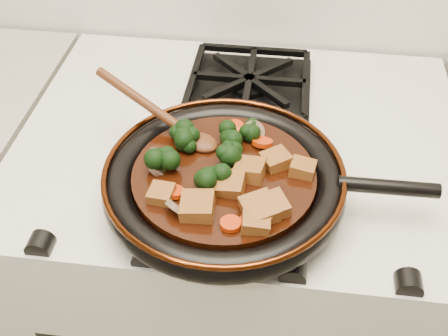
# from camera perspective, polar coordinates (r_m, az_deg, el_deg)

# --- Properties ---
(stove) EXTENTS (0.76, 0.60, 0.90)m
(stove) POSITION_cam_1_polar(r_m,az_deg,el_deg) (1.30, 1.32, -12.22)
(stove) COLOR silver
(stove) RESTS_ON ground
(burner_grate_front) EXTENTS (0.23, 0.23, 0.03)m
(burner_grate_front) POSITION_cam_1_polar(r_m,az_deg,el_deg) (0.85, 0.74, -1.94)
(burner_grate_front) COLOR black
(burner_grate_front) RESTS_ON stove
(burner_grate_back) EXTENTS (0.23, 0.23, 0.03)m
(burner_grate_back) POSITION_cam_1_polar(r_m,az_deg,el_deg) (1.07, 2.57, 8.63)
(burner_grate_back) COLOR black
(burner_grate_back) RESTS_ON stove
(skillet) EXTENTS (0.48, 0.35, 0.05)m
(skillet) POSITION_cam_1_polar(r_m,az_deg,el_deg) (0.82, 0.14, -1.35)
(skillet) COLOR black
(skillet) RESTS_ON burner_grate_front
(braising_sauce) EXTENTS (0.27, 0.27, 0.02)m
(braising_sauce) POSITION_cam_1_polar(r_m,az_deg,el_deg) (0.81, -0.00, -1.08)
(braising_sauce) COLOR black
(braising_sauce) RESTS_ON skillet
(tofu_cube_0) EXTENTS (0.04, 0.04, 0.02)m
(tofu_cube_0) POSITION_cam_1_polar(r_m,az_deg,el_deg) (0.81, 7.98, -0.05)
(tofu_cube_0) COLOR brown
(tofu_cube_0) RESTS_ON braising_sauce
(tofu_cube_1) EXTENTS (0.04, 0.04, 0.02)m
(tofu_cube_1) POSITION_cam_1_polar(r_m,az_deg,el_deg) (0.75, 4.10, -4.31)
(tofu_cube_1) COLOR brown
(tofu_cube_1) RESTS_ON braising_sauce
(tofu_cube_2) EXTENTS (0.05, 0.05, 0.03)m
(tofu_cube_2) POSITION_cam_1_polar(r_m,az_deg,el_deg) (0.82, 5.32, 0.81)
(tofu_cube_2) COLOR brown
(tofu_cube_2) RESTS_ON braising_sauce
(tofu_cube_3) EXTENTS (0.06, 0.06, 0.03)m
(tofu_cube_3) POSITION_cam_1_polar(r_m,az_deg,el_deg) (0.75, 4.79, -3.98)
(tofu_cube_3) COLOR brown
(tofu_cube_3) RESTS_ON braising_sauce
(tofu_cube_4) EXTENTS (0.04, 0.04, 0.02)m
(tofu_cube_4) POSITION_cam_1_polar(r_m,az_deg,el_deg) (0.77, -6.38, -2.69)
(tofu_cube_4) COLOR brown
(tofu_cube_4) RESTS_ON braising_sauce
(tofu_cube_5) EXTENTS (0.05, 0.05, 0.03)m
(tofu_cube_5) POSITION_cam_1_polar(r_m,az_deg,el_deg) (0.80, 2.66, -0.21)
(tofu_cube_5) COLOR brown
(tofu_cube_5) RESTS_ON braising_sauce
(tofu_cube_6) EXTENTS (0.06, 0.06, 0.03)m
(tofu_cube_6) POSITION_cam_1_polar(r_m,az_deg,el_deg) (0.75, 3.59, -4.26)
(tofu_cube_6) COLOR brown
(tofu_cube_6) RESTS_ON braising_sauce
(tofu_cube_7) EXTENTS (0.04, 0.04, 0.03)m
(tofu_cube_7) POSITION_cam_1_polar(r_m,az_deg,el_deg) (0.73, 3.23, -5.45)
(tofu_cube_7) COLOR brown
(tofu_cube_7) RESTS_ON braising_sauce
(tofu_cube_8) EXTENTS (0.04, 0.04, 0.03)m
(tofu_cube_8) POSITION_cam_1_polar(r_m,az_deg,el_deg) (0.78, 0.70, -1.74)
(tofu_cube_8) COLOR brown
(tofu_cube_8) RESTS_ON braising_sauce
(tofu_cube_9) EXTENTS (0.05, 0.05, 0.03)m
(tofu_cube_9) POSITION_cam_1_polar(r_m,az_deg,el_deg) (0.75, -2.71, -3.98)
(tofu_cube_9) COLOR brown
(tofu_cube_9) RESTS_ON braising_sauce
(broccoli_floret_0) EXTENTS (0.08, 0.08, 0.06)m
(broccoli_floret_0) POSITION_cam_1_polar(r_m,az_deg,el_deg) (0.81, -6.27, 0.58)
(broccoli_floret_0) COLOR black
(broccoli_floret_0) RESTS_ON braising_sauce
(broccoli_floret_1) EXTENTS (0.09, 0.09, 0.06)m
(broccoli_floret_1) POSITION_cam_1_polar(r_m,az_deg,el_deg) (0.85, -3.66, 3.09)
(broccoli_floret_1) COLOR black
(broccoli_floret_1) RESTS_ON braising_sauce
(broccoli_floret_2) EXTENTS (0.09, 0.09, 0.07)m
(broccoli_floret_2) POSITION_cam_1_polar(r_m,az_deg,el_deg) (0.81, 0.48, 1.21)
(broccoli_floret_2) COLOR black
(broccoli_floret_2) RESTS_ON braising_sauce
(broccoli_floret_3) EXTENTS (0.08, 0.08, 0.06)m
(broccoli_floret_3) POSITION_cam_1_polar(r_m,az_deg,el_deg) (0.87, 3.01, 3.95)
(broccoli_floret_3) COLOR black
(broccoli_floret_3) RESTS_ON braising_sauce
(broccoli_floret_4) EXTENTS (0.08, 0.07, 0.07)m
(broccoli_floret_4) POSITION_cam_1_polar(r_m,az_deg,el_deg) (0.78, -1.12, -1.15)
(broccoli_floret_4) COLOR black
(broccoli_floret_4) RESTS_ON braising_sauce
(broccoli_floret_5) EXTENTS (0.07, 0.08, 0.06)m
(broccoli_floret_5) POSITION_cam_1_polar(r_m,az_deg,el_deg) (0.85, 0.48, 3.03)
(broccoli_floret_5) COLOR black
(broccoli_floret_5) RESTS_ON braising_sauce
(broccoli_floret_6) EXTENTS (0.08, 0.08, 0.06)m
(broccoli_floret_6) POSITION_cam_1_polar(r_m,az_deg,el_deg) (0.85, -4.33, 2.71)
(broccoli_floret_6) COLOR black
(broccoli_floret_6) RESTS_ON braising_sauce
(carrot_coin_0) EXTENTS (0.03, 0.03, 0.02)m
(carrot_coin_0) POSITION_cam_1_polar(r_m,az_deg,el_deg) (0.88, 1.20, 4.15)
(carrot_coin_0) COLOR #B72A05
(carrot_coin_0) RESTS_ON braising_sauce
(carrot_coin_1) EXTENTS (0.03, 0.03, 0.02)m
(carrot_coin_1) POSITION_cam_1_polar(r_m,az_deg,el_deg) (0.78, -5.15, -2.39)
(carrot_coin_1) COLOR #B72A05
(carrot_coin_1) RESTS_ON braising_sauce
(carrot_coin_2) EXTENTS (0.03, 0.03, 0.01)m
(carrot_coin_2) POSITION_cam_1_polar(r_m,az_deg,el_deg) (0.73, 0.68, -5.67)
(carrot_coin_2) COLOR #B72A05
(carrot_coin_2) RESTS_ON braising_sauce
(carrot_coin_3) EXTENTS (0.03, 0.03, 0.02)m
(carrot_coin_3) POSITION_cam_1_polar(r_m,az_deg,el_deg) (0.86, 0.84, 3.43)
(carrot_coin_3) COLOR #B72A05
(carrot_coin_3) RESTS_ON braising_sauce
(carrot_coin_4) EXTENTS (0.03, 0.03, 0.02)m
(carrot_coin_4) POSITION_cam_1_polar(r_m,az_deg,el_deg) (0.74, 2.64, -5.22)
(carrot_coin_4) COLOR #B72A05
(carrot_coin_4) RESTS_ON braising_sauce
(carrot_coin_5) EXTENTS (0.03, 0.03, 0.02)m
(carrot_coin_5) POSITION_cam_1_polar(r_m,az_deg,el_deg) (0.85, 3.91, 2.63)
(carrot_coin_5) COLOR #B72A05
(carrot_coin_5) RESTS_ON braising_sauce
(mushroom_slice_0) EXTENTS (0.03, 0.04, 0.03)m
(mushroom_slice_0) POSITION_cam_1_polar(r_m,az_deg,el_deg) (0.81, -6.86, 0.24)
(mushroom_slice_0) COLOR brown
(mushroom_slice_0) RESTS_ON braising_sauce
(mushroom_slice_1) EXTENTS (0.03, 0.04, 0.03)m
(mushroom_slice_1) POSITION_cam_1_polar(r_m,az_deg,el_deg) (0.82, -6.81, 0.41)
(mushroom_slice_1) COLOR brown
(mushroom_slice_1) RESTS_ON braising_sauce
(mushroom_slice_2) EXTENTS (0.04, 0.04, 0.03)m
(mushroom_slice_2) POSITION_cam_1_polar(r_m,az_deg,el_deg) (0.75, -4.80, -4.11)
(mushroom_slice_2) COLOR brown
(mushroom_slice_2) RESTS_ON braising_sauce
(mushroom_slice_3) EXTENTS (0.05, 0.05, 0.03)m
(mushroom_slice_3) POSITION_cam_1_polar(r_m,az_deg,el_deg) (0.83, -6.39, 1.28)
(mushroom_slice_3) COLOR brown
(mushroom_slice_3) RESTS_ON braising_sauce
(mushroom_slice_4) EXTENTS (0.05, 0.04, 0.03)m
(mushroom_slice_4) POSITION_cam_1_polar(r_m,az_deg,el_deg) (0.87, 3.00, 3.69)
(mushroom_slice_4) COLOR brown
(mushroom_slice_4) RESTS_ON braising_sauce
(wooden_spoon) EXTENTS (0.13, 0.08, 0.20)m
(wooden_spoon) POSITION_cam_1_polar(r_m,az_deg,el_deg) (0.87, -5.20, 4.59)
(wooden_spoon) COLOR #4D2510
(wooden_spoon) RESTS_ON braising_sauce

